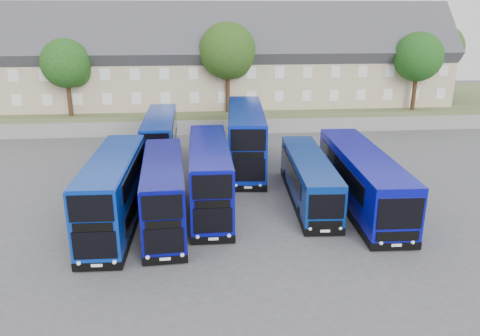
# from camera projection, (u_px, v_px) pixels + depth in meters

# --- Properties ---
(ground) EXTENTS (120.00, 120.00, 0.00)m
(ground) POSITION_uv_depth(u_px,v_px,m) (222.00, 242.00, 25.81)
(ground) COLOR #4B4B50
(ground) RESTS_ON ground
(retaining_wall) EXTENTS (70.00, 0.40, 1.50)m
(retaining_wall) POSITION_uv_depth(u_px,v_px,m) (210.00, 127.00, 48.24)
(retaining_wall) COLOR slate
(retaining_wall) RESTS_ON ground
(earth_bank) EXTENTS (80.00, 20.00, 2.00)m
(earth_bank) POSITION_uv_depth(u_px,v_px,m) (207.00, 106.00, 57.61)
(earth_bank) COLOR #4A5731
(earth_bank) RESTS_ON ground
(terrace_row) EXTENTS (54.00, 10.40, 11.20)m
(terrace_row) POSITION_uv_depth(u_px,v_px,m) (207.00, 63.00, 52.05)
(terrace_row) COLOR tan
(terrace_row) RESTS_ON earth_bank
(dd_front_left) EXTENTS (2.67, 10.62, 4.19)m
(dd_front_left) POSITION_uv_depth(u_px,v_px,m) (114.00, 194.00, 27.04)
(dd_front_left) COLOR #082D9A
(dd_front_left) RESTS_ON ground
(dd_front_mid) EXTENTS (2.83, 10.03, 3.94)m
(dd_front_mid) POSITION_uv_depth(u_px,v_px,m) (164.00, 194.00, 27.33)
(dd_front_mid) COLOR #060777
(dd_front_mid) RESTS_ON ground
(dd_front_right) EXTENTS (2.44, 10.60, 4.21)m
(dd_front_right) POSITION_uv_depth(u_px,v_px,m) (210.00, 177.00, 29.69)
(dd_front_right) COLOR #080993
(dd_front_right) RESTS_ON ground
(dd_rear_left) EXTENTS (2.40, 10.28, 4.08)m
(dd_rear_left) POSITION_uv_depth(u_px,v_px,m) (161.00, 141.00, 38.25)
(dd_rear_left) COLOR #082AA1
(dd_rear_left) RESTS_ON ground
(dd_rear_right) EXTENTS (3.61, 12.06, 4.73)m
(dd_rear_right) POSITION_uv_depth(u_px,v_px,m) (246.00, 139.00, 37.65)
(dd_rear_right) COLOR #081FA4
(dd_rear_right) RESTS_ON ground
(coach_east_a) EXTENTS (2.89, 11.14, 3.02)m
(coach_east_a) POSITION_uv_depth(u_px,v_px,m) (309.00, 180.00, 31.02)
(coach_east_a) COLOR navy
(coach_east_a) RESTS_ON ground
(coach_east_b) EXTENTS (3.16, 13.05, 3.55)m
(coach_east_b) POSITION_uv_depth(u_px,v_px,m) (362.00, 180.00, 30.25)
(coach_east_b) COLOR #080A98
(coach_east_b) RESTS_ON ground
(tree_west) EXTENTS (4.80, 4.80, 7.65)m
(tree_west) POSITION_uv_depth(u_px,v_px,m) (68.00, 65.00, 46.09)
(tree_west) COLOR #382314
(tree_west) RESTS_ON earth_bank
(tree_mid) EXTENTS (5.76, 5.76, 9.18)m
(tree_mid) POSITION_uv_depth(u_px,v_px,m) (229.00, 53.00, 47.61)
(tree_mid) COLOR #382314
(tree_mid) RESTS_ON earth_bank
(tree_east) EXTENTS (5.12, 5.12, 8.16)m
(tree_east) POSITION_uv_depth(u_px,v_px,m) (419.00, 59.00, 49.07)
(tree_east) COLOR #382314
(tree_east) RESTS_ON earth_bank
(tree_far) EXTENTS (5.44, 5.44, 8.67)m
(tree_far) POSITION_uv_depth(u_px,v_px,m) (441.00, 50.00, 56.09)
(tree_far) COLOR #382314
(tree_far) RESTS_ON earth_bank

